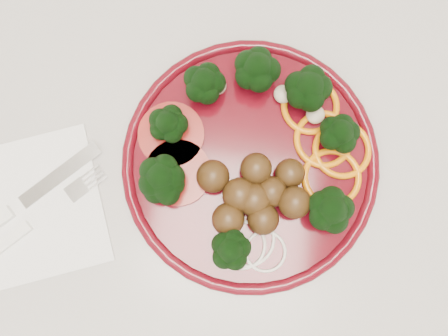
# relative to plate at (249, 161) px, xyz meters

# --- Properties ---
(counter) EXTENTS (2.40, 0.60, 0.90)m
(counter) POSITION_rel_plate_xyz_m (-0.17, -0.03, -0.47)
(counter) COLOR beige
(counter) RESTS_ON ground
(plate) EXTENTS (0.30, 0.30, 0.06)m
(plate) POSITION_rel_plate_xyz_m (0.00, 0.00, 0.00)
(plate) COLOR #4E0710
(plate) RESTS_ON counter
(napkin) EXTENTS (0.22, 0.22, 0.00)m
(napkin) POSITION_rel_plate_xyz_m (-0.25, -0.08, -0.02)
(napkin) COLOR white
(napkin) RESTS_ON counter
(knife) EXTENTS (0.16, 0.15, 0.01)m
(knife) POSITION_rel_plate_xyz_m (-0.27, -0.09, -0.01)
(knife) COLOR silver
(knife) RESTS_ON napkin
(fork) EXTENTS (0.14, 0.14, 0.01)m
(fork) POSITION_rel_plate_xyz_m (-0.26, -0.11, -0.01)
(fork) COLOR white
(fork) RESTS_ON napkin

